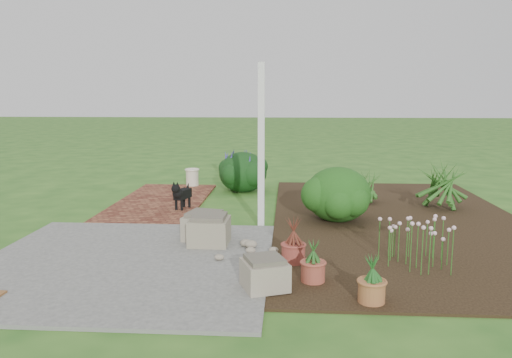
# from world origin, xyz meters

# --- Properties ---
(ground) EXTENTS (80.00, 80.00, 0.00)m
(ground) POSITION_xyz_m (0.00, 0.00, 0.00)
(ground) COLOR #295D1D
(ground) RESTS_ON ground
(concrete_patio) EXTENTS (3.50, 3.50, 0.04)m
(concrete_patio) POSITION_xyz_m (-1.25, -1.75, 0.02)
(concrete_patio) COLOR #5A5957
(concrete_patio) RESTS_ON ground
(brick_path) EXTENTS (1.60, 3.50, 0.04)m
(brick_path) POSITION_xyz_m (-1.70, 1.75, 0.02)
(brick_path) COLOR #5A291C
(brick_path) RESTS_ON ground
(garden_bed) EXTENTS (4.00, 7.00, 0.03)m
(garden_bed) POSITION_xyz_m (2.50, 0.50, 0.01)
(garden_bed) COLOR black
(garden_bed) RESTS_ON ground
(veranda_post) EXTENTS (0.10, 0.10, 2.50)m
(veranda_post) POSITION_xyz_m (0.30, 0.10, 1.25)
(veranda_post) COLOR white
(veranda_post) RESTS_ON ground
(stone_trough_near) EXTENTS (0.56, 0.56, 0.29)m
(stone_trough_near) POSITION_xyz_m (0.48, -2.51, 0.18)
(stone_trough_near) COLOR gray
(stone_trough_near) RESTS_ON concrete_patio
(stone_trough_mid) EXTENTS (0.53, 0.53, 0.34)m
(stone_trough_mid) POSITION_xyz_m (-0.34, -0.98, 0.21)
(stone_trough_mid) COLOR gray
(stone_trough_mid) RESTS_ON concrete_patio
(stone_trough_far) EXTENTS (0.60, 0.60, 0.33)m
(stone_trough_far) POSITION_xyz_m (-0.44, -0.76, 0.21)
(stone_trough_far) COLOR #786D5E
(stone_trough_far) RESTS_ON concrete_patio
(black_dog) EXTENTS (0.28, 0.53, 0.47)m
(black_dog) POSITION_xyz_m (-1.15, 1.04, 0.32)
(black_dog) COLOR black
(black_dog) RESTS_ON brick_path
(cream_ceramic_urn) EXTENTS (0.34, 0.34, 0.37)m
(cream_ceramic_urn) POSITION_xyz_m (-1.41, 3.37, 0.22)
(cream_ceramic_urn) COLOR beige
(cream_ceramic_urn) RESTS_ON brick_path
(evergreen_shrub) EXTENTS (1.39, 1.39, 0.89)m
(evergreen_shrub) POSITION_xyz_m (1.51, 0.49, 0.47)
(evergreen_shrub) COLOR #0C380D
(evergreen_shrub) RESTS_ON garden_bed
(agapanthus_clump_back) EXTENTS (1.38, 1.38, 0.99)m
(agapanthus_clump_back) POSITION_xyz_m (3.44, 1.49, 0.52)
(agapanthus_clump_back) COLOR #113A10
(agapanthus_clump_back) RESTS_ON garden_bed
(agapanthus_clump_front) EXTENTS (0.99, 0.99, 0.72)m
(agapanthus_clump_front) POSITION_xyz_m (2.17, 1.90, 0.39)
(agapanthus_clump_front) COLOR #13401A
(agapanthus_clump_front) RESTS_ON garden_bed
(pink_flower_patch) EXTENTS (1.14, 1.14, 0.57)m
(pink_flower_patch) POSITION_xyz_m (2.21, -1.68, 0.31)
(pink_flower_patch) COLOR #113D0F
(pink_flower_patch) RESTS_ON garden_bed
(terracotta_pot_bronze) EXTENTS (0.37, 0.37, 0.23)m
(terracotta_pot_bronze) POSITION_xyz_m (0.78, -1.64, 0.14)
(terracotta_pot_bronze) COLOR brown
(terracotta_pot_bronze) RESTS_ON garden_bed
(terracotta_pot_small_left) EXTENTS (0.34, 0.34, 0.22)m
(terracotta_pot_small_left) POSITION_xyz_m (1.53, -2.77, 0.14)
(terracotta_pot_small_left) COLOR #A06036
(terracotta_pot_small_left) RESTS_ON garden_bed
(terracotta_pot_small_right) EXTENTS (0.31, 0.31, 0.22)m
(terracotta_pot_small_right) POSITION_xyz_m (0.99, -2.25, 0.14)
(terracotta_pot_small_right) COLOR #9F4835
(terracotta_pot_small_right) RESTS_ON garden_bed
(purple_flowering_bush) EXTENTS (1.33, 1.33, 0.86)m
(purple_flowering_bush) POSITION_xyz_m (-0.25, 3.01, 0.43)
(purple_flowering_bush) COLOR black
(purple_flowering_bush) RESTS_ON ground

